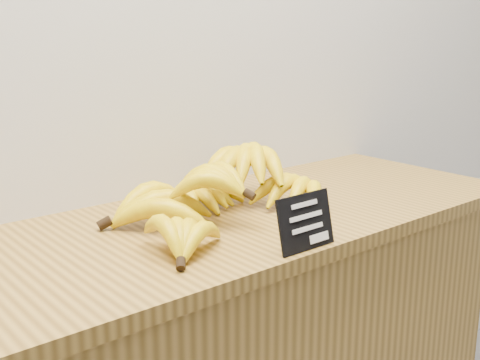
% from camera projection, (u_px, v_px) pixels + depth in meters
% --- Properties ---
extents(counter_top, '(1.45, 0.54, 0.03)m').
position_uv_depth(counter_top, '(225.00, 223.00, 1.28)').
color(counter_top, olive).
rests_on(counter_top, counter).
extents(chalkboard_sign, '(0.13, 0.03, 0.10)m').
position_uv_depth(chalkboard_sign, '(306.00, 222.00, 1.08)').
color(chalkboard_sign, black).
rests_on(chalkboard_sign, counter_top).
extents(banana_pile, '(0.56, 0.38, 0.13)m').
position_uv_depth(banana_pile, '(220.00, 192.00, 1.27)').
color(banana_pile, yellow).
rests_on(banana_pile, counter_top).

